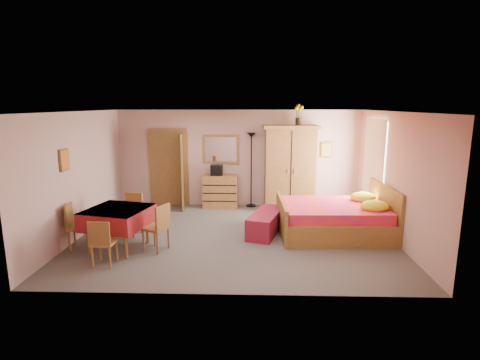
{
  "coord_description": "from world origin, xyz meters",
  "views": [
    {
      "loc": [
        0.33,
        -7.54,
        2.74
      ],
      "look_at": [
        0.1,
        0.3,
        1.15
      ],
      "focal_mm": 28.0,
      "sensor_mm": 36.0,
      "label": 1
    }
  ],
  "objects_px": {
    "chair_north": "(130,215)",
    "chair_east": "(155,227)",
    "chest_of_drawers": "(220,191)",
    "wall_mirror": "(221,149)",
    "sunflower_vase": "(299,115)",
    "chair_south": "(104,242)",
    "chair_west": "(80,226)",
    "bench": "(266,222)",
    "wardrobe": "(290,168)",
    "floor_lamp": "(251,170)",
    "stereo": "(217,170)",
    "bed": "(333,210)",
    "dining_table": "(119,228)"
  },
  "relations": [
    {
      "from": "stereo",
      "to": "wall_mirror",
      "type": "bearing_deg",
      "value": 67.65
    },
    {
      "from": "wardrobe",
      "to": "chair_south",
      "type": "relative_size",
      "value": 2.69
    },
    {
      "from": "bench",
      "to": "floor_lamp",
      "type": "bearing_deg",
      "value": 98.61
    },
    {
      "from": "chair_north",
      "to": "chair_east",
      "type": "xyz_separation_m",
      "value": [
        0.75,
        -0.83,
        0.01
      ]
    },
    {
      "from": "wardrobe",
      "to": "bench",
      "type": "xyz_separation_m",
      "value": [
        -0.68,
        -1.95,
        -0.88
      ]
    },
    {
      "from": "bench",
      "to": "wall_mirror",
      "type": "bearing_deg",
      "value": 116.88
    },
    {
      "from": "sunflower_vase",
      "to": "chair_south",
      "type": "height_order",
      "value": "sunflower_vase"
    },
    {
      "from": "chest_of_drawers",
      "to": "bed",
      "type": "distance_m",
      "value": 3.31
    },
    {
      "from": "wall_mirror",
      "to": "bench",
      "type": "height_order",
      "value": "wall_mirror"
    },
    {
      "from": "wardrobe",
      "to": "chair_north",
      "type": "xyz_separation_m",
      "value": [
        -3.57,
        -2.16,
        -0.66
      ]
    },
    {
      "from": "stereo",
      "to": "chest_of_drawers",
      "type": "bearing_deg",
      "value": 10.39
    },
    {
      "from": "wardrobe",
      "to": "chair_east",
      "type": "xyz_separation_m",
      "value": [
        -2.82,
        -2.99,
        -0.65
      ]
    },
    {
      "from": "wall_mirror",
      "to": "bed",
      "type": "relative_size",
      "value": 0.43
    },
    {
      "from": "dining_table",
      "to": "chair_east",
      "type": "xyz_separation_m",
      "value": [
        0.73,
        -0.06,
        0.06
      ]
    },
    {
      "from": "chest_of_drawers",
      "to": "chair_west",
      "type": "xyz_separation_m",
      "value": [
        -2.46,
        -3.06,
        0.01
      ]
    },
    {
      "from": "floor_lamp",
      "to": "bench",
      "type": "xyz_separation_m",
      "value": [
        0.33,
        -2.15,
        -0.77
      ]
    },
    {
      "from": "floor_lamp",
      "to": "chair_south",
      "type": "relative_size",
      "value": 2.44
    },
    {
      "from": "wall_mirror",
      "to": "chair_north",
      "type": "distance_m",
      "value": 3.22
    },
    {
      "from": "chest_of_drawers",
      "to": "chair_north",
      "type": "distance_m",
      "value": 2.86
    },
    {
      "from": "wardrobe",
      "to": "chair_west",
      "type": "height_order",
      "value": "wardrobe"
    },
    {
      "from": "chair_west",
      "to": "chair_east",
      "type": "xyz_separation_m",
      "value": [
        1.48,
        -0.05,
        0.01
      ]
    },
    {
      "from": "chair_north",
      "to": "chair_west",
      "type": "height_order",
      "value": "same"
    },
    {
      "from": "wall_mirror",
      "to": "bench",
      "type": "relative_size",
      "value": 0.72
    },
    {
      "from": "stereo",
      "to": "chair_north",
      "type": "bearing_deg",
      "value": -126.05
    },
    {
      "from": "bed",
      "to": "dining_table",
      "type": "relative_size",
      "value": 2.12
    },
    {
      "from": "dining_table",
      "to": "bench",
      "type": "bearing_deg",
      "value": 18.72
    },
    {
      "from": "chair_west",
      "to": "dining_table",
      "type": "bearing_deg",
      "value": 81.89
    },
    {
      "from": "wardrobe",
      "to": "bench",
      "type": "relative_size",
      "value": 1.6
    },
    {
      "from": "chest_of_drawers",
      "to": "dining_table",
      "type": "distance_m",
      "value": 3.49
    },
    {
      "from": "bed",
      "to": "chair_north",
      "type": "relative_size",
      "value": 2.59
    },
    {
      "from": "wall_mirror",
      "to": "sunflower_vase",
      "type": "height_order",
      "value": "sunflower_vase"
    },
    {
      "from": "wall_mirror",
      "to": "sunflower_vase",
      "type": "distance_m",
      "value": 2.25
    },
    {
      "from": "wall_mirror",
      "to": "dining_table",
      "type": "relative_size",
      "value": 0.92
    },
    {
      "from": "chair_north",
      "to": "bed",
      "type": "bearing_deg",
      "value": -164.29
    },
    {
      "from": "floor_lamp",
      "to": "bed",
      "type": "height_order",
      "value": "floor_lamp"
    },
    {
      "from": "chair_west",
      "to": "chest_of_drawers",
      "type": "bearing_deg",
      "value": 131.84
    },
    {
      "from": "chest_of_drawers",
      "to": "wardrobe",
      "type": "bearing_deg",
      "value": -2.79
    },
    {
      "from": "stereo",
      "to": "dining_table",
      "type": "relative_size",
      "value": 0.29
    },
    {
      "from": "chair_north",
      "to": "chair_west",
      "type": "distance_m",
      "value": 1.07
    },
    {
      "from": "chair_north",
      "to": "chest_of_drawers",
      "type": "bearing_deg",
      "value": -114.26
    },
    {
      "from": "chair_east",
      "to": "bench",
      "type": "bearing_deg",
      "value": -39.31
    },
    {
      "from": "chest_of_drawers",
      "to": "stereo",
      "type": "height_order",
      "value": "stereo"
    },
    {
      "from": "bench",
      "to": "dining_table",
      "type": "xyz_separation_m",
      "value": [
        -2.87,
        -0.97,
        0.17
      ]
    },
    {
      "from": "stereo",
      "to": "chair_south",
      "type": "height_order",
      "value": "stereo"
    },
    {
      "from": "stereo",
      "to": "chair_west",
      "type": "height_order",
      "value": "stereo"
    },
    {
      "from": "chest_of_drawers",
      "to": "bed",
      "type": "xyz_separation_m",
      "value": [
        2.58,
        -2.08,
        0.09
      ]
    },
    {
      "from": "bed",
      "to": "chair_north",
      "type": "xyz_separation_m",
      "value": [
        -4.32,
        -0.2,
        -0.09
      ]
    },
    {
      "from": "bench",
      "to": "chair_south",
      "type": "distance_m",
      "value": 3.35
    },
    {
      "from": "floor_lamp",
      "to": "dining_table",
      "type": "relative_size",
      "value": 1.85
    },
    {
      "from": "chest_of_drawers",
      "to": "chair_north",
      "type": "xyz_separation_m",
      "value": [
        -1.74,
        -2.27,
        0.01
      ]
    }
  ]
}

